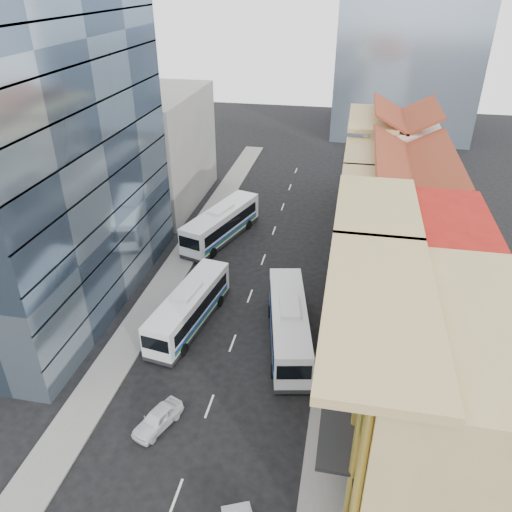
% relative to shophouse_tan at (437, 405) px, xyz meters
% --- Properties ---
extents(ground, '(200.00, 200.00, 0.00)m').
position_rel_shophouse_tan_xyz_m(ground, '(-14.00, -5.00, -6.00)').
color(ground, black).
rests_on(ground, ground).
extents(sidewalk_right, '(3.00, 90.00, 0.15)m').
position_rel_shophouse_tan_xyz_m(sidewalk_right, '(-5.50, 17.00, -5.92)').
color(sidewalk_right, slate).
rests_on(sidewalk_right, ground).
extents(sidewalk_left, '(3.00, 90.00, 0.15)m').
position_rel_shophouse_tan_xyz_m(sidewalk_left, '(-22.50, 17.00, -5.92)').
color(sidewalk_left, slate).
rests_on(sidewalk_left, ground).
extents(shophouse_tan, '(8.00, 14.00, 12.00)m').
position_rel_shophouse_tan_xyz_m(shophouse_tan, '(0.00, 0.00, 0.00)').
color(shophouse_tan, tan).
rests_on(shophouse_tan, ground).
extents(shophouse_red, '(8.00, 10.00, 12.00)m').
position_rel_shophouse_tan_xyz_m(shophouse_red, '(0.00, 12.00, 0.00)').
color(shophouse_red, '#A91B13').
rests_on(shophouse_red, ground).
extents(shophouse_cream_near, '(8.00, 9.00, 10.00)m').
position_rel_shophouse_tan_xyz_m(shophouse_cream_near, '(0.00, 21.50, -1.00)').
color(shophouse_cream_near, silver).
rests_on(shophouse_cream_near, ground).
extents(shophouse_cream_mid, '(8.00, 9.00, 10.00)m').
position_rel_shophouse_tan_xyz_m(shophouse_cream_mid, '(0.00, 30.50, -1.00)').
color(shophouse_cream_mid, silver).
rests_on(shophouse_cream_mid, ground).
extents(shophouse_cream_far, '(8.00, 12.00, 11.00)m').
position_rel_shophouse_tan_xyz_m(shophouse_cream_far, '(0.00, 41.00, -0.50)').
color(shophouse_cream_far, silver).
rests_on(shophouse_cream_far, ground).
extents(office_tower, '(12.00, 26.00, 30.00)m').
position_rel_shophouse_tan_xyz_m(office_tower, '(-31.00, 14.00, 9.00)').
color(office_tower, '#3F5164').
rests_on(office_tower, ground).
extents(office_block_far, '(10.00, 18.00, 14.00)m').
position_rel_shophouse_tan_xyz_m(office_block_far, '(-30.00, 37.00, 1.00)').
color(office_block_far, gray).
rests_on(office_block_far, ground).
extents(bus_left_near, '(4.41, 11.70, 3.66)m').
position_rel_shophouse_tan_xyz_m(bus_left_near, '(-18.16, 11.76, -4.17)').
color(bus_left_near, silver).
rests_on(bus_left_near, ground).
extents(bus_left_far, '(6.52, 12.72, 3.98)m').
position_rel_shophouse_tan_xyz_m(bus_left_far, '(-19.50, 27.72, -4.01)').
color(bus_left_far, white).
rests_on(bus_left_far, ground).
extents(bus_right, '(5.17, 12.47, 3.90)m').
position_rel_shophouse_tan_xyz_m(bus_right, '(-9.54, 10.94, -4.05)').
color(bus_right, silver).
rests_on(bus_right, ground).
extents(sedan_left, '(2.94, 4.21, 1.33)m').
position_rel_shophouse_tan_xyz_m(sedan_left, '(-16.87, 0.66, -5.34)').
color(sedan_left, silver).
rests_on(sedan_left, ground).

